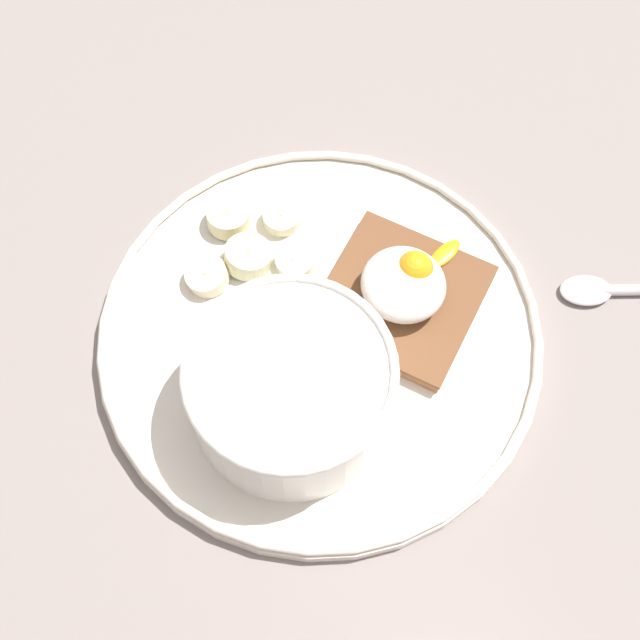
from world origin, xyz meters
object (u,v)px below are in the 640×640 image
Objects in this scene: banana_slice_right at (295,262)px; spoon at (623,290)px; toast_slice at (401,299)px; poached_egg at (405,282)px; banana_slice_inner at (228,218)px; oatmeal_bowl at (291,388)px; banana_slice_back at (207,276)px; banana_slice_front at (282,217)px; banana_slice_left at (247,258)px.

banana_slice_right is 0.35× the size of spoon.
toast_slice is 2.05cm from poached_egg.
banana_slice_right is at bearing -168.12° from banana_slice_inner.
oatmeal_bowl is at bearing 93.63° from poached_egg.
oatmeal_bowl is 1.30× the size of spoon.
poached_egg is (0.01, -0.19, 2.04)cm from toast_slice.
banana_slice_right is (-3.06, -5.21, -0.20)cm from banana_slice_back.
banana_slice_back reaches higher than toast_slice.
oatmeal_bowl is at bearing 170.91° from banana_slice_back.
banana_slice_inner reaches higher than banana_slice_front.
poached_egg is 11.13cm from banana_slice_left.
toast_slice is at bearing 52.93° from spoon.
banana_slice_front is (10.88, -8.57, -2.29)cm from oatmeal_bowl.
banana_slice_inner is at bearing 11.88° from banana_slice_right.
banana_slice_front is 1.11× the size of banana_slice_left.
toast_slice is 15.53cm from spoon.
banana_slice_right is (-2.32, -2.31, -0.29)cm from banana_slice_left.
banana_slice_left reaches higher than banana_slice_inner.
toast_slice is 13.18cm from banana_slice_back.
oatmeal_bowl reaches higher than banana_slice_right.
banana_slice_left is at bearing 32.16° from poached_egg.
banana_slice_front reaches higher than toast_slice.
poached_egg is at bearing -169.64° from banana_slice_front.
poached_egg is (0.66, -10.44, -0.22)cm from oatmeal_bowl.
banana_slice_front is at bearing 10.36° from poached_egg.
banana_slice_left is at bearing -24.84° from oatmeal_bowl.
oatmeal_bowl reaches higher than banana_slice_inner.
toast_slice is (0.65, -10.25, -2.26)cm from oatmeal_bowl.
poached_egg reaches higher than banana_slice_front.
banana_slice_front is at bearing -130.35° from banana_slice_inner.
banana_slice_left is at bearing 31.30° from toast_slice.
toast_slice is 10.37cm from banana_slice_front.
oatmeal_bowl reaches higher than banana_slice_left.
banana_slice_left is 0.92× the size of banana_slice_back.
poached_egg is at bearing -138.95° from banana_slice_back.
oatmeal_bowl is 3.43× the size of banana_slice_back.
oatmeal_bowl is 11.17cm from banana_slice_left.
banana_slice_front is at bearing -88.39° from banana_slice_back.
spoon is at bearing -132.83° from banana_slice_back.
banana_slice_back is at bearing 47.17° from spoon.
banana_slice_right is at bearing -135.08° from banana_slice_left.
poached_egg is 2.48× the size of banana_slice_left.
banana_slice_front is 0.39× the size of spoon.
spoon is (-19.56, -14.03, -1.25)cm from banana_slice_front.
banana_slice_front reaches higher than spoon.
banana_slice_left is (-0.94, 3.97, 0.13)cm from banana_slice_front.
banana_slice_left is (9.29, 5.65, 0.10)cm from toast_slice.
banana_slice_front is 3.65cm from banana_slice_right.
toast_slice is at bearing -160.29° from banana_slice_inner.
spoon is at bearing -127.52° from poached_egg.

